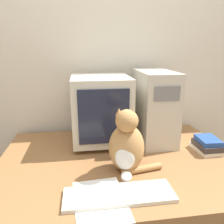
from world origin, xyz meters
TOP-DOWN VIEW (x-y plane):
  - wall_back at (0.00, 1.02)m, footprint 7.00×0.05m
  - desk at (0.00, 0.48)m, footprint 1.35×0.95m
  - crt_monitor at (-0.08, 0.73)m, footprint 0.36×0.38m
  - computer_tower at (0.28, 0.73)m, footprint 0.22×0.43m
  - keyboard at (-0.05, 0.15)m, footprint 0.47×0.15m
  - cat at (0.02, 0.35)m, footprint 0.29×0.23m
  - book_stack at (0.55, 0.49)m, footprint 0.14×0.18m
  - pen at (-0.13, 0.22)m, footprint 0.15×0.04m
  - paper_sheet at (-0.14, 0.14)m, footprint 0.23×0.31m

SIDE VIEW (x-z plane):
  - desk at x=0.00m, z-range 0.00..0.76m
  - paper_sheet at x=-0.14m, z-range 0.76..0.76m
  - pen at x=-0.13m, z-range 0.76..0.76m
  - keyboard at x=-0.05m, z-range 0.76..0.78m
  - book_stack at x=0.55m, z-range 0.75..0.84m
  - cat at x=0.02m, z-range 0.73..1.07m
  - crt_monitor at x=-0.08m, z-range 0.76..1.20m
  - computer_tower at x=0.28m, z-range 0.76..1.22m
  - wall_back at x=0.00m, z-range 0.00..2.50m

